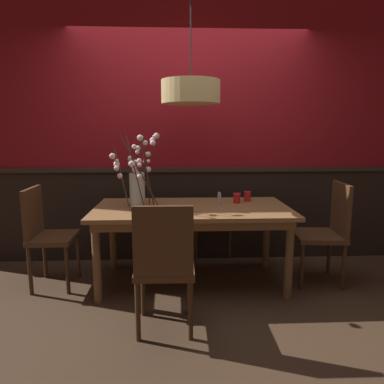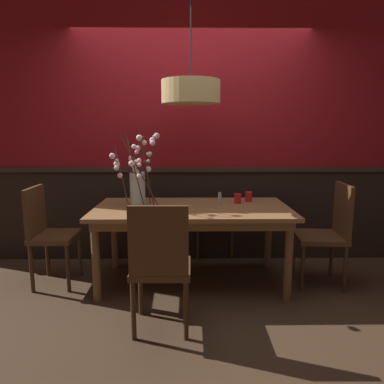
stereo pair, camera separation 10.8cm
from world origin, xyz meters
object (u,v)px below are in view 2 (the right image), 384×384
chair_far_side_right (212,210)px  condiment_bottle (220,199)px  dining_table (192,215)px  candle_holder_nearer_edge (249,197)px  vase_with_blossoms (138,181)px  candle_holder_nearer_center (238,198)px  chair_head_east_end (329,229)px  chair_far_side_left (165,208)px  pendant_lamp (191,92)px  chair_head_west_end (47,230)px  chair_near_side_left (160,262)px

chair_far_side_right → condiment_bottle: 0.81m
dining_table → candle_holder_nearer_edge: bearing=24.1°
vase_with_blossoms → candle_holder_nearer_center: vase_with_blossoms is taller
dining_table → candle_holder_nearer_center: bearing=20.0°
chair_head_east_end → condiment_bottle: bearing=172.2°
dining_table → candle_holder_nearer_edge: candle_holder_nearer_edge is taller
chair_far_side_left → pendant_lamp: bearing=-71.0°
chair_head_east_end → candle_holder_nearer_edge: chair_head_east_end is taller
vase_with_blossoms → pendant_lamp: pendant_lamp is taller
chair_head_west_end → condiment_bottle: (1.63, 0.12, 0.27)m
dining_table → vase_with_blossoms: (-0.51, 0.02, 0.32)m
chair_near_side_left → condiment_bottle: bearing=62.4°
chair_far_side_right → vase_with_blossoms: bearing=-131.6°
vase_with_blossoms → dining_table: bearing=-2.0°
chair_far_side_right → candle_holder_nearer_center: size_ratio=9.44×
chair_far_side_left → dining_table: bearing=-70.8°
chair_head_west_end → pendant_lamp: 1.84m
chair_head_west_end → candle_holder_nearer_center: bearing=5.7°
chair_far_side_left → chair_far_side_right: size_ratio=1.05×
vase_with_blossoms → condiment_bottle: (0.77, 0.09, -0.18)m
dining_table → chair_far_side_left: chair_far_side_left is taller
chair_far_side_right → candle_holder_nearer_edge: 0.74m
chair_head_west_end → chair_far_side_left: size_ratio=0.97×
candle_holder_nearer_edge → dining_table: bearing=-155.9°
chair_far_side_right → vase_with_blossoms: 1.22m
chair_far_side_left → pendant_lamp: 1.56m
candle_holder_nearer_center → chair_far_side_right: bearing=106.3°
chair_head_east_end → pendant_lamp: size_ratio=0.83×
pendant_lamp → dining_table: bearing=-61.2°
dining_table → chair_far_side_right: (0.25, 0.86, -0.14)m
chair_far_side_right → dining_table: bearing=-105.9°
chair_far_side_left → chair_far_side_right: chair_far_side_left is taller
chair_far_side_left → pendant_lamp: (0.30, -0.88, 1.25)m
condiment_bottle → pendant_lamp: bearing=-163.1°
candle_holder_nearer_edge → chair_far_side_right: bearing=118.4°
dining_table → condiment_bottle: (0.27, 0.10, 0.14)m
dining_table → vase_with_blossoms: vase_with_blossoms is taller
chair_head_west_end → condiment_bottle: size_ratio=7.76×
dining_table → chair_near_side_left: bearing=-105.3°
candle_holder_nearer_center → vase_with_blossoms: bearing=-171.3°
chair_head_west_end → chair_head_east_end: bearing=-0.5°
dining_table → condiment_bottle: 0.32m
chair_head_west_end → chair_near_side_left: bearing=-36.8°
condiment_bottle → pendant_lamp: pendant_lamp is taller
chair_head_east_end → chair_near_side_left: 1.73m
pendant_lamp → condiment_bottle: bearing=16.9°
chair_head_east_end → candle_holder_nearer_edge: size_ratio=9.71×
candle_holder_nearer_center → candle_holder_nearer_edge: size_ratio=0.98×
chair_head_east_end → chair_near_side_left: bearing=-151.6°
chair_head_west_end → candle_holder_nearer_center: 1.84m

